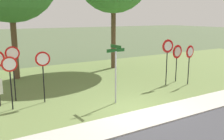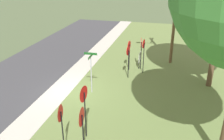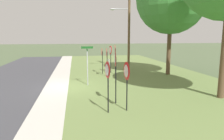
{
  "view_description": "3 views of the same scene",
  "coord_description": "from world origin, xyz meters",
  "px_view_note": "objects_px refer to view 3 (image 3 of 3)",
  "views": [
    {
      "loc": [
        -6.28,
        -8.28,
        4.01
      ],
      "look_at": [
        0.49,
        2.82,
        1.27
      ],
      "focal_mm": 40.89,
      "sensor_mm": 36.0,
      "label": 1
    },
    {
      "loc": [
        12.92,
        6.08,
        7.6
      ],
      "look_at": [
        -0.32,
        2.66,
        1.71
      ],
      "focal_mm": 39.03,
      "sensor_mm": 36.0,
      "label": 2
    },
    {
      "loc": [
        13.96,
        0.51,
        3.46
      ],
      "look_at": [
        0.06,
        3.03,
        1.12
      ],
      "focal_mm": 32.87,
      "sensor_mm": 36.0,
      "label": 3
    }
  ],
  "objects_px": {
    "yield_sign_far_left": "(126,75)",
    "utility_pole": "(128,24)",
    "stop_sign_near_right": "(115,53)",
    "yield_sign_near_right": "(107,75)",
    "stop_sign_far_center": "(107,56)",
    "street_name_post": "(87,62)",
    "stop_sign_near_left": "(110,53)",
    "stop_sign_far_left": "(102,55)",
    "notice_board": "(109,63)",
    "yield_sign_near_left": "(115,64)"
  },
  "relations": [
    {
      "from": "yield_sign_near_left",
      "to": "notice_board",
      "type": "height_order",
      "value": "yield_sign_near_left"
    },
    {
      "from": "notice_board",
      "to": "yield_sign_far_left",
      "type": "bearing_deg",
      "value": -4.08
    },
    {
      "from": "stop_sign_near_left",
      "to": "street_name_post",
      "type": "height_order",
      "value": "street_name_post"
    },
    {
      "from": "yield_sign_near_right",
      "to": "stop_sign_near_right",
      "type": "bearing_deg",
      "value": 158.17
    },
    {
      "from": "stop_sign_near_right",
      "to": "street_name_post",
      "type": "xyz_separation_m",
      "value": [
        3.93,
        -2.74,
        -0.25
      ]
    },
    {
      "from": "yield_sign_near_right",
      "to": "yield_sign_far_left",
      "type": "height_order",
      "value": "yield_sign_near_right"
    },
    {
      "from": "stop_sign_near_right",
      "to": "yield_sign_near_right",
      "type": "bearing_deg",
      "value": -4.91
    },
    {
      "from": "stop_sign_far_center",
      "to": "yield_sign_near_left",
      "type": "bearing_deg",
      "value": 3.02
    },
    {
      "from": "yield_sign_near_left",
      "to": "street_name_post",
      "type": "xyz_separation_m",
      "value": [
        -4.25,
        -1.13,
        -0.39
      ]
    },
    {
      "from": "stop_sign_near_right",
      "to": "stop_sign_far_left",
      "type": "distance_m",
      "value": 1.21
    },
    {
      "from": "stop_sign_far_center",
      "to": "street_name_post",
      "type": "relative_size",
      "value": 0.89
    },
    {
      "from": "yield_sign_far_left",
      "to": "street_name_post",
      "type": "relative_size",
      "value": 0.84
    },
    {
      "from": "stop_sign_near_right",
      "to": "stop_sign_far_center",
      "type": "bearing_deg",
      "value": -31.52
    },
    {
      "from": "stop_sign_near_left",
      "to": "stop_sign_near_right",
      "type": "distance_m",
      "value": 0.81
    },
    {
      "from": "street_name_post",
      "to": "stop_sign_near_right",
      "type": "bearing_deg",
      "value": 142.83
    },
    {
      "from": "stop_sign_far_center",
      "to": "stop_sign_near_left",
      "type": "bearing_deg",
      "value": 169.73
    },
    {
      "from": "utility_pole",
      "to": "notice_board",
      "type": "xyz_separation_m",
      "value": [
        1.58,
        -2.24,
        -3.76
      ]
    },
    {
      "from": "yield_sign_near_right",
      "to": "utility_pole",
      "type": "height_order",
      "value": "utility_pole"
    },
    {
      "from": "stop_sign_near_left",
      "to": "street_name_post",
      "type": "xyz_separation_m",
      "value": [
        4.68,
        -2.44,
        -0.22
      ]
    },
    {
      "from": "yield_sign_far_left",
      "to": "notice_board",
      "type": "height_order",
      "value": "yield_sign_far_left"
    },
    {
      "from": "yield_sign_far_left",
      "to": "yield_sign_near_right",
      "type": "bearing_deg",
      "value": -88.46
    },
    {
      "from": "stop_sign_near_left",
      "to": "yield_sign_far_left",
      "type": "height_order",
      "value": "stop_sign_near_left"
    },
    {
      "from": "stop_sign_far_center",
      "to": "notice_board",
      "type": "distance_m",
      "value": 2.5
    },
    {
      "from": "yield_sign_near_left",
      "to": "utility_pole",
      "type": "distance_m",
      "value": 11.72
    },
    {
      "from": "stop_sign_far_left",
      "to": "yield_sign_near_left",
      "type": "relative_size",
      "value": 0.87
    },
    {
      "from": "street_name_post",
      "to": "stop_sign_far_center",
      "type": "bearing_deg",
      "value": 144.98
    },
    {
      "from": "stop_sign_near_left",
      "to": "stop_sign_far_left",
      "type": "distance_m",
      "value": 0.95
    },
    {
      "from": "stop_sign_near_left",
      "to": "yield_sign_near_right",
      "type": "bearing_deg",
      "value": -19.73
    },
    {
      "from": "stop_sign_near_left",
      "to": "yield_sign_near_left",
      "type": "xyz_separation_m",
      "value": [
        8.93,
        -1.3,
        0.17
      ]
    },
    {
      "from": "stop_sign_near_right",
      "to": "stop_sign_far_left",
      "type": "height_order",
      "value": "stop_sign_near_right"
    },
    {
      "from": "stop_sign_near_right",
      "to": "yield_sign_near_left",
      "type": "relative_size",
      "value": 0.98
    },
    {
      "from": "stop_sign_near_left",
      "to": "utility_pole",
      "type": "bearing_deg",
      "value": 123.42
    },
    {
      "from": "street_name_post",
      "to": "yield_sign_far_left",
      "type": "bearing_deg",
      "value": 12.7
    },
    {
      "from": "stop_sign_far_center",
      "to": "yield_sign_near_right",
      "type": "relative_size",
      "value": 1.03
    },
    {
      "from": "yield_sign_near_left",
      "to": "utility_pole",
      "type": "relative_size",
      "value": 0.32
    },
    {
      "from": "yield_sign_near_right",
      "to": "yield_sign_far_left",
      "type": "bearing_deg",
      "value": 87.95
    },
    {
      "from": "stop_sign_far_left",
      "to": "utility_pole",
      "type": "height_order",
      "value": "utility_pole"
    },
    {
      "from": "street_name_post",
      "to": "yield_sign_near_left",
      "type": "bearing_deg",
      "value": 12.66
    },
    {
      "from": "stop_sign_near_right",
      "to": "yield_sign_far_left",
      "type": "relative_size",
      "value": 1.15
    },
    {
      "from": "stop_sign_near_right",
      "to": "street_name_post",
      "type": "relative_size",
      "value": 0.97
    },
    {
      "from": "stop_sign_far_left",
      "to": "stop_sign_far_center",
      "type": "xyz_separation_m",
      "value": [
        1.47,
        0.21,
        0.06
      ]
    },
    {
      "from": "utility_pole",
      "to": "notice_board",
      "type": "height_order",
      "value": "utility_pole"
    },
    {
      "from": "stop_sign_far_center",
      "to": "yield_sign_far_left",
      "type": "xyz_separation_m",
      "value": [
        8.15,
        -0.37,
        -0.05
      ]
    },
    {
      "from": "stop_sign_near_left",
      "to": "stop_sign_far_left",
      "type": "bearing_deg",
      "value": -73.45
    },
    {
      "from": "stop_sign_near_right",
      "to": "utility_pole",
      "type": "xyz_separation_m",
      "value": [
        -2.73,
        1.85,
        2.7
      ]
    },
    {
      "from": "street_name_post",
      "to": "utility_pole",
      "type": "height_order",
      "value": "utility_pole"
    },
    {
      "from": "yield_sign_far_left",
      "to": "utility_pole",
      "type": "height_order",
      "value": "utility_pole"
    },
    {
      "from": "stop_sign_near_right",
      "to": "notice_board",
      "type": "height_order",
      "value": "stop_sign_near_right"
    },
    {
      "from": "yield_sign_near_left",
      "to": "stop_sign_near_right",
      "type": "bearing_deg",
      "value": 174.98
    },
    {
      "from": "street_name_post",
      "to": "stop_sign_near_left",
      "type": "bearing_deg",
      "value": 150.2
    }
  ]
}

